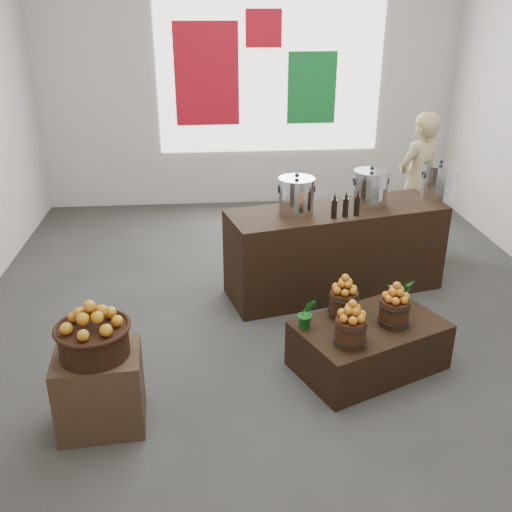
{
  "coord_description": "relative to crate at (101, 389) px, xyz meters",
  "views": [
    {
      "loc": [
        -0.65,
        -4.88,
        2.81
      ],
      "look_at": [
        -0.25,
        -0.4,
        0.81
      ],
      "focal_mm": 40.0,
      "sensor_mm": 36.0,
      "label": 1
    }
  ],
  "objects": [
    {
      "name": "ground",
      "position": [
        1.46,
        1.48,
        -0.3
      ],
      "size": [
        7.0,
        7.0,
        0.0
      ],
      "primitive_type": "plane",
      "color": "#363634",
      "rests_on": "ground"
    },
    {
      "name": "back_wall",
      "position": [
        1.46,
        4.98,
        1.7
      ],
      "size": [
        6.0,
        0.04,
        4.0
      ],
      "primitive_type": "cube",
      "color": "#BAB3AB",
      "rests_on": "ground"
    },
    {
      "name": "back_opening",
      "position": [
        1.76,
        4.96,
        1.7
      ],
      "size": [
        3.2,
        0.02,
        2.4
      ],
      "primitive_type": "cube",
      "color": "white",
      "rests_on": "back_wall"
    },
    {
      "name": "deco_red_left",
      "position": [
        0.86,
        4.95,
        1.6
      ],
      "size": [
        0.9,
        0.04,
        1.4
      ],
      "primitive_type": "cube",
      "color": "#AD0D1C",
      "rests_on": "back_wall"
    },
    {
      "name": "deco_green_right",
      "position": [
        2.36,
        4.95,
        1.4
      ],
      "size": [
        0.7,
        0.04,
        1.0
      ],
      "primitive_type": "cube",
      "color": "#106A27",
      "rests_on": "back_wall"
    },
    {
      "name": "deco_red_upper",
      "position": [
        1.66,
        4.95,
        2.2
      ],
      "size": [
        0.5,
        0.04,
        0.5
      ],
      "primitive_type": "cube",
      "color": "#AD0D1C",
      "rests_on": "back_wall"
    },
    {
      "name": "crate",
      "position": [
        0.0,
        0.0,
        0.0
      ],
      "size": [
        0.63,
        0.53,
        0.59
      ],
      "primitive_type": "cube",
      "rotation": [
        0.0,
        0.0,
        0.08
      ],
      "color": "#483622",
      "rests_on": "ground"
    },
    {
      "name": "wicker_basket",
      "position": [
        0.0,
        0.0,
        0.4
      ],
      "size": [
        0.47,
        0.47,
        0.22
      ],
      "primitive_type": "cylinder",
      "color": "black",
      "rests_on": "crate"
    },
    {
      "name": "apples_in_basket",
      "position": [
        0.0,
        0.0,
        0.61
      ],
      "size": [
        0.37,
        0.37,
        0.2
      ],
      "primitive_type": null,
      "color": "#9C0511",
      "rests_on": "wicker_basket"
    },
    {
      "name": "display_table",
      "position": [
        2.1,
        0.53,
        -0.09
      ],
      "size": [
        1.38,
        1.14,
        0.41
      ],
      "primitive_type": "cube",
      "rotation": [
        0.0,
        0.0,
        0.41
      ],
      "color": "black",
      "rests_on": "ground"
    },
    {
      "name": "apple_bucket_front_left",
      "position": [
        1.86,
        0.25,
        0.22
      ],
      "size": [
        0.24,
        0.24,
        0.22
      ],
      "primitive_type": "cylinder",
      "color": "#351F0E",
      "rests_on": "display_table"
    },
    {
      "name": "apples_in_bucket_front_left",
      "position": [
        1.86,
        0.25,
        0.41
      ],
      "size": [
        0.18,
        0.18,
        0.16
      ],
      "primitive_type": null,
      "color": "#9C0511",
      "rests_on": "apple_bucket_front_left"
    },
    {
      "name": "apple_bucket_front_right",
      "position": [
        2.28,
        0.51,
        0.22
      ],
      "size": [
        0.24,
        0.24,
        0.22
      ],
      "primitive_type": "cylinder",
      "color": "#351F0E",
      "rests_on": "display_table"
    },
    {
      "name": "apples_in_bucket_front_right",
      "position": [
        2.28,
        0.51,
        0.41
      ],
      "size": [
        0.18,
        0.18,
        0.16
      ],
      "primitive_type": null,
      "color": "#9C0511",
      "rests_on": "apple_bucket_front_right"
    },
    {
      "name": "apple_bucket_rear",
      "position": [
        1.91,
        0.69,
        0.22
      ],
      "size": [
        0.24,
        0.24,
        0.22
      ],
      "primitive_type": "cylinder",
      "color": "#351F0E",
      "rests_on": "display_table"
    },
    {
      "name": "apples_in_bucket_rear",
      "position": [
        1.91,
        0.69,
        0.41
      ],
      "size": [
        0.18,
        0.18,
        0.16
      ],
      "primitive_type": null,
      "color": "#9C0511",
      "rests_on": "apple_bucket_rear"
    },
    {
      "name": "herb_garnish_right",
      "position": [
        2.43,
        0.83,
        0.24
      ],
      "size": [
        0.27,
        0.26,
        0.24
      ],
      "primitive_type": "imported",
      "rotation": [
        0.0,
        0.0,
        0.38
      ],
      "color": "#135D1A",
      "rests_on": "display_table"
    },
    {
      "name": "herb_garnish_left",
      "position": [
        1.57,
        0.51,
        0.25
      ],
      "size": [
        0.15,
        0.12,
        0.27
      ],
      "primitive_type": "imported",
      "rotation": [
        0.0,
        0.0,
        -0.01
      ],
      "color": "#135D1A",
      "rests_on": "display_table"
    },
    {
      "name": "counter",
      "position": [
        2.11,
        1.95,
        0.16
      ],
      "size": [
        2.33,
        1.21,
        0.91
      ],
      "primitive_type": "cube",
      "rotation": [
        0.0,
        0.0,
        0.24
      ],
      "color": "black",
      "rests_on": "ground"
    },
    {
      "name": "stock_pot_left",
      "position": [
        1.67,
        1.84,
        0.79
      ],
      "size": [
        0.34,
        0.34,
        0.34
      ],
      "primitive_type": "cylinder",
      "color": "silver",
      "rests_on": "counter"
    },
    {
      "name": "stock_pot_center",
      "position": [
        2.46,
        2.03,
        0.79
      ],
      "size": [
        0.34,
        0.34,
        0.34
      ],
      "primitive_type": "cylinder",
      "color": "silver",
      "rests_on": "counter"
    },
    {
      "name": "stock_pot_right",
      "position": [
        3.25,
        2.22,
        0.79
      ],
      "size": [
        0.34,
        0.34,
        0.34
      ],
      "primitive_type": "cylinder",
      "color": "silver",
      "rests_on": "counter"
    },
    {
      "name": "oil_cruets",
      "position": [
        2.17,
        1.73,
        0.74
      ],
      "size": [
        0.25,
        0.12,
        0.25
      ],
      "primitive_type": null,
      "rotation": [
        0.0,
        0.0,
        0.24
      ],
      "color": "black",
      "rests_on": "counter"
    },
    {
      "name": "shopper",
      "position": [
        3.32,
        3.0,
        0.55
      ],
      "size": [
        0.73,
        0.64,
        1.69
      ],
      "primitive_type": "imported",
      "rotation": [
        0.0,
        0.0,
        3.63
      ],
      "color": "tan",
      "rests_on": "ground"
    }
  ]
}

